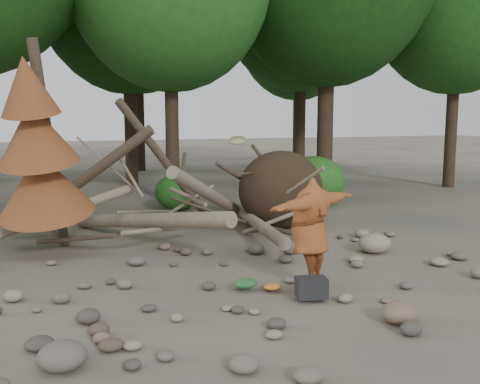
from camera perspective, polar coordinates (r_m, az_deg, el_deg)
name	(u,v)px	position (r m, az deg, el deg)	size (l,w,h in m)	color
ground	(249,289)	(8.93, 0.92, -10.33)	(120.00, 120.00, 0.00)	#514C44
deadfall_pile	(261,193)	(13.29, 2.23, -0.05)	(8.55, 5.24, 3.30)	#332619
dead_conifer	(38,153)	(11.26, -20.70, 3.93)	(2.06, 2.16, 4.35)	#4C3F30
bush_mid	(178,192)	(16.31, -6.66, 0.00)	(1.40, 1.40, 1.12)	#1F5819
bush_right	(313,181)	(17.07, 7.80, 1.14)	(2.00, 2.00, 1.60)	#286920
frisbee_thrower	(310,231)	(8.81, 7.49, -4.15)	(2.33, 1.46, 2.44)	brown
backpack	(311,291)	(8.41, 7.62, -10.46)	(0.47, 0.31, 0.31)	black
cloth_green	(245,286)	(8.83, 0.57, -10.02)	(0.40, 0.33, 0.15)	#265F2A
cloth_orange	(272,290)	(8.76, 3.44, -10.35)	(0.28, 0.23, 0.10)	#B96B1F
boulder_front_left	(62,356)	(6.53, -18.45, -16.25)	(0.55, 0.49, 0.33)	#635C53
boulder_front_right	(400,312)	(7.81, 16.68, -12.21)	(0.51, 0.46, 0.31)	#7D604E
boulder_mid_right	(374,243)	(11.52, 14.14, -5.31)	(0.69, 0.62, 0.41)	gray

